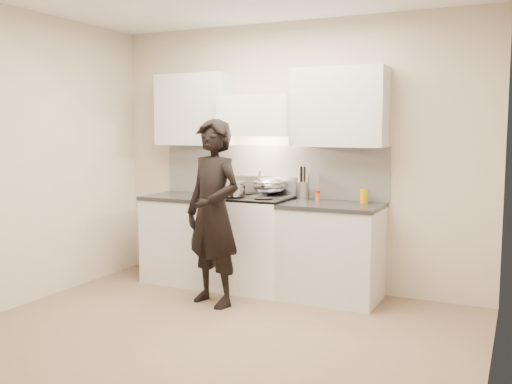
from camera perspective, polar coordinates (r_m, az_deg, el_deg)
ground_plane at (r=4.58m, az=-4.68°, el=-14.42°), size 4.00×4.00×0.00m
room_shell at (r=4.63m, az=-3.18°, el=6.05°), size 4.04×3.54×2.70m
stove at (r=5.80m, az=-0.27°, el=-5.08°), size 0.76×0.65×0.96m
counter_right at (r=5.50m, az=7.60°, el=-5.90°), size 0.92×0.67×0.92m
counter_left at (r=6.17m, az=-6.85°, el=-4.57°), size 0.82×0.67×0.92m
wok at (r=5.76m, az=1.31°, el=0.65°), size 0.34×0.41×0.28m
stock_pot at (r=5.65m, az=-2.16°, el=0.32°), size 0.29×0.28×0.14m
utensil_crock at (r=5.72m, az=4.64°, el=0.29°), size 0.12×0.12×0.33m
spice_jar at (r=5.65m, az=6.21°, el=-0.35°), size 0.04×0.04×0.09m
oil_glass at (r=5.52m, az=10.76°, el=-0.37°), size 0.08×0.08×0.14m
person at (r=5.24m, az=-4.29°, el=-2.09°), size 0.72×0.58×1.71m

